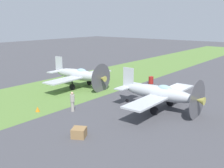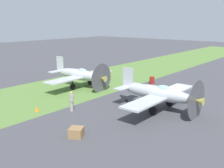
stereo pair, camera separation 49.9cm
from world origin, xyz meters
name	(u,v)px [view 2 (the right image)]	position (x,y,z in m)	size (l,w,h in m)	color
ground_plane	(167,100)	(0.00, 0.00, 0.00)	(160.00, 160.00, 0.00)	#424247
grass_verge	(85,83)	(0.00, -11.36, 0.00)	(120.00, 11.00, 0.01)	#567A38
airplane_lead	(159,93)	(2.99, 0.76, 1.48)	(9.82, 7.82, 3.53)	#B2B7BC
airplane_wingman	(79,75)	(1.57, -10.60, 1.47)	(9.80, 7.78, 3.51)	#B2B7BC
ground_crew_chief	(71,101)	(8.06, -4.84, 0.91)	(0.38, 0.61, 1.73)	#9E998E
fuel_drum	(152,80)	(-5.13, -4.77, 0.45)	(0.60, 0.60, 0.90)	maroon
supply_crate	(76,132)	(11.44, -0.67, 0.32)	(0.90, 0.90, 0.64)	olive
runway_marker_cone	(37,109)	(10.00, -7.15, 0.22)	(0.36, 0.36, 0.44)	orange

